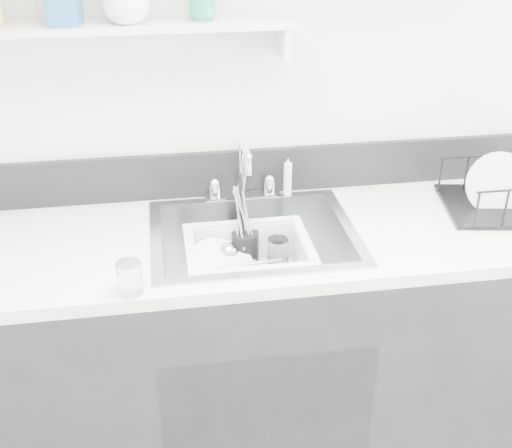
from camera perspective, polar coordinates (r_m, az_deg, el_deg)
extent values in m
cube|color=silver|center=(2.14, -1.51, 12.04)|extent=(3.50, 0.02, 2.60)
cube|color=black|center=(2.28, -0.20, -11.41)|extent=(3.20, 0.62, 0.88)
cube|color=white|center=(2.02, -0.22, -1.33)|extent=(3.20, 0.62, 0.04)
cube|color=black|center=(2.24, -1.41, 4.64)|extent=(3.20, 0.02, 0.16)
cube|color=silver|center=(2.23, -1.24, 2.50)|extent=(0.26, 0.06, 0.02)
cylinder|color=silver|center=(2.21, -3.69, 2.96)|extent=(0.04, 0.04, 0.05)
cylinder|color=silver|center=(2.23, 1.18, 3.30)|extent=(0.04, 0.04, 0.05)
cylinder|color=silver|center=(2.19, -1.26, 4.91)|extent=(0.02, 0.02, 0.20)
cylinder|color=silver|center=(2.08, -1.01, 6.75)|extent=(0.02, 0.15, 0.02)
cylinder|color=silver|center=(2.23, 2.84, 4.22)|extent=(0.03, 0.03, 0.14)
cube|color=silver|center=(2.00, -11.74, 16.85)|extent=(1.00, 0.16, 0.02)
cube|color=silver|center=(2.05, 2.45, 15.94)|extent=(0.02, 0.14, 0.10)
cylinder|color=white|center=(2.07, -2.75, -4.66)|extent=(0.23, 0.23, 0.01)
cylinder|color=white|center=(2.06, -2.64, -4.24)|extent=(0.22, 0.22, 0.01)
cylinder|color=white|center=(2.04, -3.06, -3.56)|extent=(0.26, 0.25, 0.09)
cylinder|color=black|center=(2.12, -0.96, -2.11)|extent=(0.09, 0.09, 0.11)
cylinder|color=silver|center=(2.08, -1.35, 0.39)|extent=(0.01, 0.06, 0.22)
cylinder|color=silver|center=(2.08, -0.56, -0.06)|extent=(0.02, 0.04, 0.20)
cylinder|color=black|center=(2.07, -1.28, 0.88)|extent=(0.01, 0.06, 0.24)
cylinder|color=white|center=(2.11, 1.95, -2.53)|extent=(0.07, 0.07, 0.10)
cylinder|color=white|center=(1.74, -11.17, -4.73)|extent=(0.08, 0.08, 0.09)
imported|color=white|center=(2.05, 2.64, -4.70)|extent=(0.12, 0.12, 0.04)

